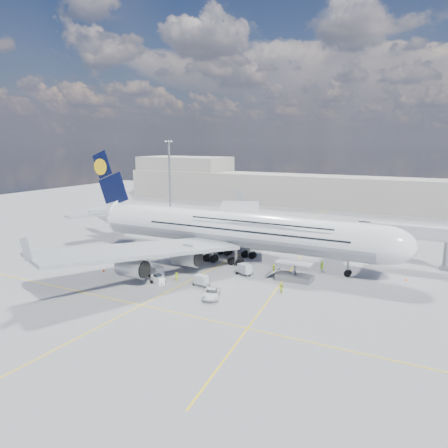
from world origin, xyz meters
The scene contains 31 objects.
ground centered at (0.00, 0.00, 0.00)m, with size 300.00×300.00×0.00m, color gray.
taxi_line_main centered at (0.00, 0.00, 0.01)m, with size 0.25×220.00×0.01m, color yellow.
taxi_line_cross centered at (0.00, -20.00, 0.01)m, with size 120.00×0.25×0.01m, color yellow.
taxi_line_diag centered at (14.00, 10.00, 0.01)m, with size 0.25×100.00×0.01m, color yellow.
airliner centered at (0.26, 10.00, 6.87)m, with size 77.26×79.15×23.71m.
jet_bridge centered at (29.81, 20.94, 6.85)m, with size 18.80×12.10×8.50m.
cargo_loader centered at (16.82, 2.89, 1.25)m, with size 8.53×3.20×3.67m.
light_mast centered at (-40.00, 45.00, 13.21)m, with size 3.00×0.70×25.50m.
terminal centered at (0.00, 95.00, 6.00)m, with size 180.00×16.00×12.00m, color #B2AD9E.
hangar centered at (-70.00, 100.00, 9.00)m, with size 40.00×22.00×18.00m, color #B2AD9E.
dolly_row_a centered at (-13.07, -5.74, 1.17)m, with size 3.63×2.21×2.18m.
dolly_row_b centered at (-16.96, 1.09, 1.15)m, with size 3.79×2.87×2.14m.
dolly_row_c centered at (-6.48, -7.25, 1.13)m, with size 3.76×2.98×2.11m.
dolly_back centered at (-26.41, -1.94, 0.37)m, with size 3.45×2.13×0.48m.
dolly_nose_far centered at (3.40, -7.60, 1.03)m, with size 3.15×1.88×1.91m.
dolly_nose_near centered at (7.37, 1.86, 1.12)m, with size 3.72×2.89×2.09m.
baggage_tug centered at (-4.04, -10.30, 0.76)m, with size 3.03×2.19×1.72m.
catering_truck_inner centered at (-6.69, 26.71, 2.05)m, with size 7.54×3.58×4.34m.
catering_truck_outer centered at (-17.81, 43.02, 1.71)m, with size 6.28×2.72×3.67m.
service_van centered at (8.03, -12.07, 0.76)m, with size 2.51×5.45×1.52m, color white.
crew_nose centered at (19.64, 11.51, 0.99)m, with size 0.72×0.48×1.99m, color #A9FF1A.
crew_loader centered at (17.38, -4.91, 0.85)m, with size 0.82×0.64×1.69m, color #C9E518.
crew_wing centered at (-8.72, -7.44, 0.91)m, with size 1.07×0.44×1.82m, color #A8E518.
crew_van centered at (11.88, 5.46, 0.87)m, with size 0.85×0.55×1.74m, color #DFEF19.
crew_tug centered at (-1.85, -7.53, 0.83)m, with size 1.07×0.61×1.65m, color #C5E418.
cone_nose centered at (35.00, 12.52, 0.26)m, with size 0.43×0.43×0.55m.
cone_wing_left_inner centered at (-2.74, 19.66, 0.29)m, with size 0.47×0.47×0.60m.
cone_wing_left_outer centered at (-5.35, 40.86, 0.29)m, with size 0.48×0.48×0.60m.
cone_wing_right_inner centered at (-11.19, -1.87, 0.29)m, with size 0.47×0.47×0.59m.
cone_wing_right_outer centered at (-17.73, -9.43, 0.29)m, with size 0.48×0.48×0.61m.
cone_tail centered at (-28.40, 4.70, 0.26)m, with size 0.43×0.43×0.54m.
Camera 1 is at (41.63, -70.60, 25.10)m, focal length 35.00 mm.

